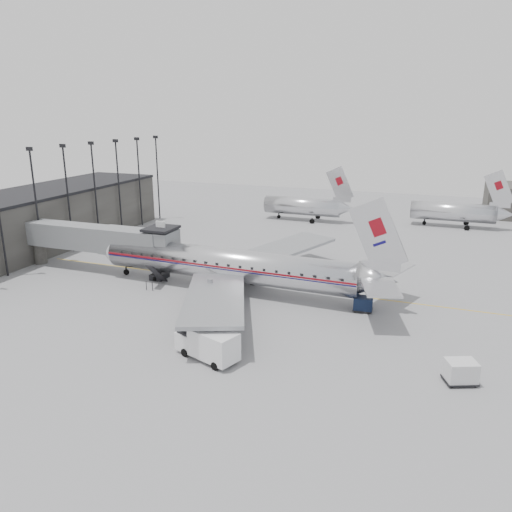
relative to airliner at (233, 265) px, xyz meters
The scene contains 12 objects.
ground 4.28m from the airliner, 104.11° to the right, with size 160.00×160.00×0.00m, color slate.
terminal 35.47m from the airliner, 168.57° to the left, with size 12.00×46.00×8.00m, color #353330.
apron_line 4.80m from the airliner, 53.33° to the left, with size 0.15×60.00×0.01m, color gold.
jet_bridge 17.46m from the airliner, behind, with size 21.00×6.20×7.10m.
floodlight_masts 30.45m from the airliner, 160.46° to the left, with size 0.90×42.25×15.25m.
distant_aircraft_near 39.11m from the airliner, 93.73° to the left, with size 16.39×3.20×10.26m.
distant_aircraft_mid 49.01m from the airliner, 61.40° to the left, with size 16.39×3.20×10.26m.
airliner is the anchor object (origin of this frame).
service_van 16.26m from the airliner, 74.58° to the right, with size 6.03×3.93×2.65m.
baggage_cart_navy 14.92m from the airliner, ahead, with size 2.03×1.60×1.53m.
baggage_cart_white 26.90m from the airliner, 27.68° to the right, with size 2.79×2.49×1.80m.
ramp_worker 3.41m from the airliner, 165.80° to the right, with size 0.58×0.38×1.59m, color #C5F61C.
Camera 1 is at (21.80, -46.07, 19.80)m, focal length 35.00 mm.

